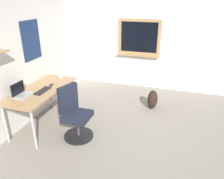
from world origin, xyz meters
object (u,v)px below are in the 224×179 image
at_px(coffee_mug, 61,75).
at_px(backpack, 152,99).
at_px(computer_mouse, 51,85).
at_px(office_chair, 75,116).
at_px(laptop, 21,93).
at_px(desk, 42,93).
at_px(keyboard, 43,91).

relative_size(coffee_mug, backpack, 0.22).
height_order(computer_mouse, backpack, computer_mouse).
bearing_deg(office_chair, coffee_mug, 40.98).
distance_m(office_chair, computer_mouse, 0.84).
relative_size(computer_mouse, coffee_mug, 1.13).
xyz_separation_m(office_chair, backpack, (1.47, -1.16, -0.20)).
xyz_separation_m(office_chair, laptop, (-0.17, 0.90, 0.40)).
distance_m(desk, office_chair, 0.81).
bearing_deg(computer_mouse, coffee_mug, 6.38).
distance_m(office_chair, backpack, 1.88).
bearing_deg(laptop, computer_mouse, -24.06).
bearing_deg(computer_mouse, keyboard, 180.00).
height_order(keyboard, backpack, keyboard).
bearing_deg(desk, office_chair, -102.47).
xyz_separation_m(desk, computer_mouse, (0.20, -0.08, 0.09)).
bearing_deg(coffee_mug, computer_mouse, -173.62).
height_order(computer_mouse, coffee_mug, coffee_mug).
bearing_deg(laptop, coffee_mug, -11.00).
bearing_deg(coffee_mug, laptop, 169.00).
height_order(desk, computer_mouse, computer_mouse).
bearing_deg(backpack, laptop, 128.60).
bearing_deg(computer_mouse, laptop, 155.94).
bearing_deg(coffee_mug, backpack, -70.69).
bearing_deg(laptop, office_chair, -79.09).
bearing_deg(laptop, backpack, -51.40).
relative_size(laptop, computer_mouse, 2.98).
distance_m(coffee_mug, backpack, 2.06).
relative_size(office_chair, backpack, 2.24).
distance_m(keyboard, backpack, 2.35).
distance_m(office_chair, coffee_mug, 1.15).
bearing_deg(computer_mouse, desk, 157.57).
bearing_deg(keyboard, backpack, -52.77).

